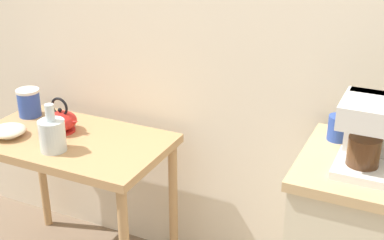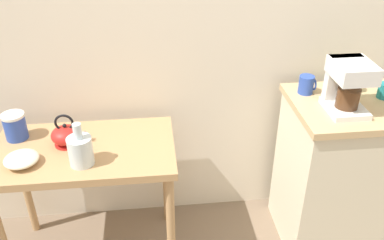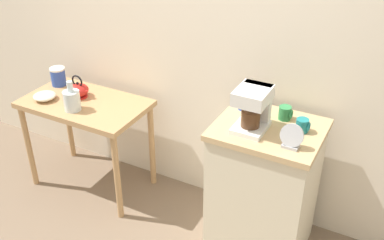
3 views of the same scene
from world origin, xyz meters
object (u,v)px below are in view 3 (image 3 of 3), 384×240
mug_tall_green (285,113)px  mug_blue (245,102)px  glass_carafe_vase (72,100)px  canister_enamel (58,76)px  bowl_stoneware (45,96)px  mug_dark_teal (303,125)px  teakettle (79,90)px  table_clock (292,138)px  coffee_maker (253,106)px

mug_tall_green → mug_blue: bearing=178.7°
glass_carafe_vase → canister_enamel: bearing=144.1°
bowl_stoneware → glass_carafe_vase: bearing=-4.7°
mug_blue → mug_dark_teal: mug_blue is taller
bowl_stoneware → mug_blue: mug_blue is taller
teakettle → mug_dark_teal: bearing=0.1°
bowl_stoneware → table_clock: (1.83, -0.03, 0.20)m
canister_enamel → mug_dark_teal: bearing=-2.4°
table_clock → canister_enamel: bearing=171.9°
glass_carafe_vase → mug_tall_green: 1.46m
canister_enamel → mug_blue: 1.54m
bowl_stoneware → teakettle: size_ratio=0.89×
glass_carafe_vase → teakettle: bearing=117.7°
canister_enamel → coffee_maker: (1.65, -0.18, 0.24)m
bowl_stoneware → mug_dark_teal: 1.86m
coffee_maker → mug_dark_teal: (0.27, 0.10, -0.10)m
mug_tall_green → table_clock: 0.31m
coffee_maker → glass_carafe_vase: bearing=-176.3°
canister_enamel → mug_tall_green: (1.79, 0.01, 0.14)m
bowl_stoneware → mug_blue: size_ratio=1.67×
table_clock → mug_dark_teal: bearing=87.4°
glass_carafe_vase → coffee_maker: size_ratio=0.84×
canister_enamel → coffee_maker: size_ratio=0.54×
mug_blue → mug_dark_teal: 0.40m
canister_enamel → mug_dark_teal: size_ratio=1.78×
bowl_stoneware → coffee_maker: coffee_maker is taller
bowl_stoneware → glass_carafe_vase: 0.29m
bowl_stoneware → mug_blue: bearing=9.9°
teakettle → mug_tall_green: mug_tall_green is taller
canister_enamel → mug_tall_green: bearing=0.3°
mug_dark_teal → bowl_stoneware: bearing=-175.1°
teakettle → mug_dark_teal: 1.66m
bowl_stoneware → table_clock: table_clock is taller
bowl_stoneware → teakettle: teakettle is taller
mug_blue → canister_enamel: bearing=-179.4°
teakettle → mug_blue: 1.28m
coffee_maker → mug_dark_teal: coffee_maker is taller
mug_tall_green → table_clock: (0.12, -0.28, 0.02)m
mug_dark_teal → mug_tall_green: 0.16m
glass_carafe_vase → mug_dark_teal: mug_dark_teal is taller
coffee_maker → table_clock: size_ratio=1.86×
glass_carafe_vase → mug_tall_green: (1.43, 0.27, 0.13)m
glass_carafe_vase → canister_enamel: glass_carafe_vase is taller
teakettle → coffee_maker: bearing=-3.8°
table_clock → mug_blue: bearing=143.1°
glass_carafe_vase → coffee_maker: (1.29, 0.08, 0.23)m
bowl_stoneware → mug_blue: (1.45, 0.25, 0.19)m
mug_blue → table_clock: (0.38, -0.29, 0.01)m
mug_blue → bowl_stoneware: bearing=-170.1°
canister_enamel → glass_carafe_vase: bearing=-35.9°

